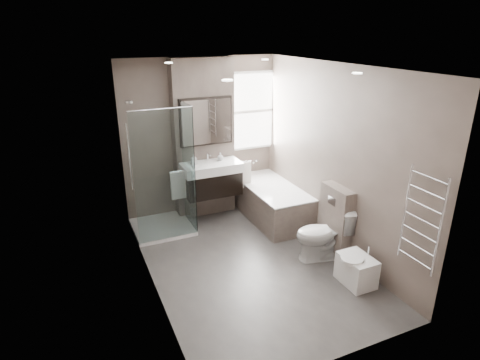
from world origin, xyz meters
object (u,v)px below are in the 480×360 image
bathtub (271,200)px  toilet (323,234)px  vanity (212,178)px  bidet (356,269)px

bathtub → toilet: toilet is taller
vanity → bidet: bearing=-67.1°
bathtub → toilet: size_ratio=2.13×
vanity → bidet: (1.01, -2.40, -0.54)m
bathtub → bidet: size_ratio=3.30×
toilet → bidet: (0.04, -0.66, -0.18)m
bidet → bathtub: bearing=92.5°
vanity → bidet: size_ratio=1.96×
toilet → bidet: toilet is taller
toilet → bathtub: bearing=-165.5°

